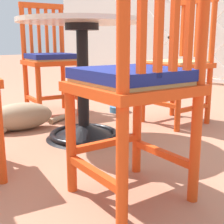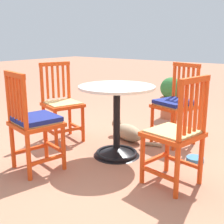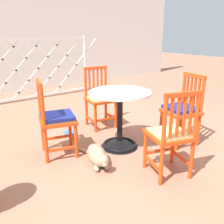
{
  "view_description": "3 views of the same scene",
  "coord_description": "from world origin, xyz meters",
  "px_view_note": "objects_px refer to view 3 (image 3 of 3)",
  "views": [
    {
      "loc": [
        1.31,
        -1.11,
        0.6
      ],
      "look_at": [
        0.06,
        0.27,
        0.18
      ],
      "focal_mm": 49.96,
      "sensor_mm": 36.0,
      "label": 1
    },
    {
      "loc": [
        2.24,
        1.9,
        1.19
      ],
      "look_at": [
        0.02,
        0.2,
        0.49
      ],
      "focal_mm": 47.92,
      "sensor_mm": 36.0,
      "label": 2
    },
    {
      "loc": [
        -1.93,
        -2.06,
        1.42
      ],
      "look_at": [
        -0.17,
        0.24,
        0.47
      ],
      "focal_mm": 39.26,
      "sensor_mm": 36.0,
      "label": 3
    }
  ],
  "objects_px": {
    "orange_chair_facing_out": "(100,99)",
    "orange_chair_by_planter": "(171,136)",
    "cafe_table": "(120,126)",
    "pet_water_bowl": "(70,133)",
    "tabby_cat": "(98,156)",
    "orange_chair_near_fence": "(182,111)",
    "orange_chair_at_corner": "(56,119)"
  },
  "relations": [
    {
      "from": "orange_chair_facing_out",
      "to": "orange_chair_by_planter",
      "type": "xyz_separation_m",
      "value": [
        -0.23,
        -1.56,
        0.0
      ]
    },
    {
      "from": "cafe_table",
      "to": "pet_water_bowl",
      "type": "xyz_separation_m",
      "value": [
        -0.33,
        0.72,
        -0.26
      ]
    },
    {
      "from": "orange_chair_facing_out",
      "to": "orange_chair_by_planter",
      "type": "relative_size",
      "value": 1.0
    },
    {
      "from": "orange_chair_by_planter",
      "to": "tabby_cat",
      "type": "xyz_separation_m",
      "value": [
        -0.47,
        0.61,
        -0.34
      ]
    },
    {
      "from": "orange_chair_near_fence",
      "to": "pet_water_bowl",
      "type": "distance_m",
      "value": 1.58
    },
    {
      "from": "cafe_table",
      "to": "orange_chair_by_planter",
      "type": "xyz_separation_m",
      "value": [
        -0.01,
        -0.81,
        0.15
      ]
    },
    {
      "from": "orange_chair_facing_out",
      "to": "tabby_cat",
      "type": "relative_size",
      "value": 1.23
    },
    {
      "from": "cafe_table",
      "to": "tabby_cat",
      "type": "relative_size",
      "value": 1.02
    },
    {
      "from": "cafe_table",
      "to": "orange_chair_near_fence",
      "type": "bearing_deg",
      "value": -28.83
    },
    {
      "from": "orange_chair_facing_out",
      "to": "orange_chair_near_fence",
      "type": "relative_size",
      "value": 1.0
    },
    {
      "from": "cafe_table",
      "to": "orange_chair_facing_out",
      "type": "distance_m",
      "value": 0.8
    },
    {
      "from": "cafe_table",
      "to": "orange_chair_at_corner",
      "type": "bearing_deg",
      "value": 157.81
    },
    {
      "from": "orange_chair_near_fence",
      "to": "pet_water_bowl",
      "type": "height_order",
      "value": "orange_chair_near_fence"
    },
    {
      "from": "orange_chair_by_planter",
      "to": "orange_chair_at_corner",
      "type": "bearing_deg",
      "value": 122.82
    },
    {
      "from": "cafe_table",
      "to": "orange_chair_facing_out",
      "type": "xyz_separation_m",
      "value": [
        0.22,
        0.75,
        0.15
      ]
    },
    {
      "from": "orange_chair_facing_out",
      "to": "orange_chair_near_fence",
      "type": "xyz_separation_m",
      "value": [
        0.49,
        -1.15,
        0.01
      ]
    },
    {
      "from": "tabby_cat",
      "to": "cafe_table",
      "type": "bearing_deg",
      "value": 22.69
    },
    {
      "from": "cafe_table",
      "to": "orange_chair_at_corner",
      "type": "relative_size",
      "value": 0.83
    },
    {
      "from": "cafe_table",
      "to": "orange_chair_near_fence",
      "type": "xyz_separation_m",
      "value": [
        0.72,
        -0.39,
        0.16
      ]
    },
    {
      "from": "orange_chair_facing_out",
      "to": "pet_water_bowl",
      "type": "height_order",
      "value": "orange_chair_facing_out"
    },
    {
      "from": "orange_chair_by_planter",
      "to": "orange_chair_near_fence",
      "type": "relative_size",
      "value": 1.0
    },
    {
      "from": "orange_chair_at_corner",
      "to": "orange_chair_by_planter",
      "type": "distance_m",
      "value": 1.32
    },
    {
      "from": "orange_chair_at_corner",
      "to": "pet_water_bowl",
      "type": "height_order",
      "value": "orange_chair_at_corner"
    },
    {
      "from": "orange_chair_facing_out",
      "to": "orange_chair_near_fence",
      "type": "distance_m",
      "value": 1.25
    },
    {
      "from": "orange_chair_facing_out",
      "to": "orange_chair_at_corner",
      "type": "distance_m",
      "value": 1.05
    },
    {
      "from": "pet_water_bowl",
      "to": "orange_chair_at_corner",
      "type": "bearing_deg",
      "value": -132.96
    },
    {
      "from": "orange_chair_at_corner",
      "to": "orange_chair_near_fence",
      "type": "distance_m",
      "value": 1.59
    },
    {
      "from": "pet_water_bowl",
      "to": "cafe_table",
      "type": "bearing_deg",
      "value": -65.35
    },
    {
      "from": "orange_chair_by_planter",
      "to": "pet_water_bowl",
      "type": "bearing_deg",
      "value": 101.8
    },
    {
      "from": "orange_chair_by_planter",
      "to": "orange_chair_near_fence",
      "type": "distance_m",
      "value": 0.84
    },
    {
      "from": "orange_chair_at_corner",
      "to": "orange_chair_by_planter",
      "type": "xyz_separation_m",
      "value": [
        0.71,
        -1.11,
        -0.01
      ]
    },
    {
      "from": "orange_chair_facing_out",
      "to": "orange_chair_by_planter",
      "type": "height_order",
      "value": "same"
    }
  ]
}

